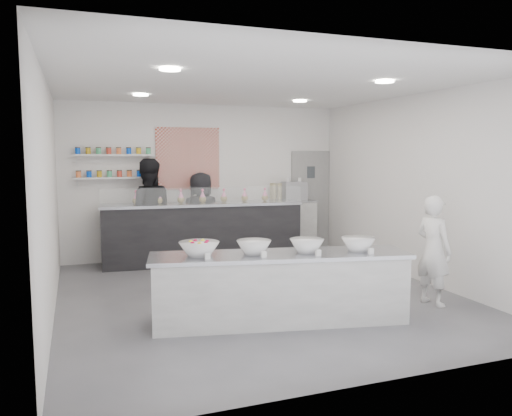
{
  "coord_description": "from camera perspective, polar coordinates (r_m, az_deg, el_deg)",
  "views": [
    {
      "loc": [
        -2.44,
        -6.66,
        2.06
      ],
      "look_at": [
        0.13,
        0.4,
        1.23
      ],
      "focal_mm": 35.0,
      "sensor_mm": 36.0,
      "label": 1
    }
  ],
  "objects": [
    {
      "name": "jar_shelf_upper",
      "position": [
        9.58,
        -15.94,
        5.84
      ],
      "size": [
        1.45,
        0.22,
        0.04
      ],
      "primitive_type": "cube",
      "color": "silver",
      "rests_on": "back_wall"
    },
    {
      "name": "espresso_machine",
      "position": [
        10.38,
        4.34,
        1.9
      ],
      "size": [
        0.49,
        0.34,
        0.38
      ],
      "primitive_type": "cube",
      "color": "#93969E",
      "rests_on": "espresso_ledge"
    },
    {
      "name": "downlight_1",
      "position": [
        6.9,
        14.49,
        13.8
      ],
      "size": [
        0.24,
        0.24,
        0.02
      ],
      "primitive_type": "cylinder",
      "color": "white",
      "rests_on": "ceiling"
    },
    {
      "name": "right_wall",
      "position": [
        8.46,
        17.94,
        2.22
      ],
      "size": [
        0.0,
        6.0,
        6.0
      ],
      "primitive_type": "plane",
      "rotation": [
        1.57,
        0.0,
        -1.57
      ],
      "color": "white",
      "rests_on": "floor"
    },
    {
      "name": "downlight_2",
      "position": [
        8.37,
        -13.04,
        12.47
      ],
      "size": [
        0.24,
        0.24,
        0.02
      ],
      "primitive_type": "cylinder",
      "color": "white",
      "rests_on": "ceiling"
    },
    {
      "name": "jar_shelf_lower",
      "position": [
        9.59,
        -15.86,
        3.33
      ],
      "size": [
        1.45,
        0.22,
        0.04
      ],
      "primitive_type": "cube",
      "color": "silver",
      "rests_on": "back_wall"
    },
    {
      "name": "woman_prep",
      "position": [
        7.17,
        19.62,
        -4.59
      ],
      "size": [
        0.45,
        0.6,
        1.49
      ],
      "primitive_type": "imported",
      "rotation": [
        0.0,
        0.0,
        1.75
      ],
      "color": "white",
      "rests_on": "floor"
    },
    {
      "name": "back_bar",
      "position": [
        9.37,
        -6.07,
        -2.87
      ],
      "size": [
        3.72,
        1.01,
        1.14
      ],
      "primitive_type": "cube",
      "rotation": [
        0.0,
        0.0,
        -0.09
      ],
      "color": "black",
      "rests_on": "floor"
    },
    {
      "name": "downlight_3",
      "position": [
        9.15,
        5.05,
        12.07
      ],
      "size": [
        0.24,
        0.24,
        0.02
      ],
      "primitive_type": "cylinder",
      "color": "white",
      "rests_on": "ceiling"
    },
    {
      "name": "ceiling",
      "position": [
        7.15,
        0.15,
        13.88
      ],
      "size": [
        6.0,
        6.0,
        0.0
      ],
      "primitive_type": "plane",
      "rotation": [
        3.14,
        0.0,
        0.0
      ],
      "color": "white",
      "rests_on": "floor"
    },
    {
      "name": "prep_bowls",
      "position": [
        6.02,
        2.83,
        -4.42
      ],
      "size": [
        2.42,
        0.97,
        0.17
      ],
      "primitive_type": null,
      "rotation": [
        0.0,
        0.0,
        -0.2
      ],
      "color": "white",
      "rests_on": "prep_counter"
    },
    {
      "name": "back_wall",
      "position": [
        9.97,
        -5.8,
        3.07
      ],
      "size": [
        5.5,
        0.0,
        5.5
      ],
      "primitive_type": "plane",
      "rotation": [
        1.57,
        0.0,
        0.0
      ],
      "color": "white",
      "rests_on": "floor"
    },
    {
      "name": "staff_right",
      "position": [
        9.6,
        -6.3,
        -0.97
      ],
      "size": [
        0.88,
        0.62,
        1.7
      ],
      "primitive_type": "imported",
      "rotation": [
        0.0,
        0.0,
        3.24
      ],
      "color": "black",
      "rests_on": "floor"
    },
    {
      "name": "pattern_panel",
      "position": [
        9.86,
        -7.77,
        5.62
      ],
      "size": [
        1.25,
        0.03,
        1.2
      ],
      "primitive_type": "cube",
      "color": "#B0220D",
      "rests_on": "back_wall"
    },
    {
      "name": "floor",
      "position": [
        7.38,
        0.14,
        -9.88
      ],
      "size": [
        6.0,
        6.0,
        0.0
      ],
      "primitive_type": "plane",
      "color": "#515156",
      "rests_on": "ground"
    },
    {
      "name": "preserve_jars",
      "position": [
        9.56,
        -15.9,
        5.0
      ],
      "size": [
        1.45,
        0.1,
        0.56
      ],
      "primitive_type": null,
      "color": "orange",
      "rests_on": "jar_shelf_lower"
    },
    {
      "name": "cup_stacks",
      "position": [
        10.23,
        2.27,
        1.82
      ],
      "size": [
        0.24,
        0.24,
        0.37
      ],
      "primitive_type": null,
      "color": "tan",
      "rests_on": "espresso_ledge"
    },
    {
      "name": "sneeze_guard",
      "position": [
        8.97,
        -5.82,
        1.39
      ],
      "size": [
        3.61,
        0.35,
        0.31
      ],
      "primitive_type": "cube",
      "rotation": [
        0.0,
        0.0,
        -0.09
      ],
      "color": "white",
      "rests_on": "back_bar"
    },
    {
      "name": "back_door",
      "position": [
        10.78,
        6.21,
        0.9
      ],
      "size": [
        0.88,
        0.04,
        2.1
      ],
      "primitive_type": "cube",
      "color": "gray",
      "rests_on": "floor"
    },
    {
      "name": "espresso_ledge",
      "position": [
        10.36,
        2.91,
        -2.15
      ],
      "size": [
        1.45,
        0.46,
        1.07
      ],
      "primitive_type": "cube",
      "color": "#ADADA9",
      "rests_on": "floor"
    },
    {
      "name": "left_wall",
      "position": [
        6.69,
        -22.58,
        1.04
      ],
      "size": [
        0.0,
        6.0,
        6.0
      ],
      "primitive_type": "plane",
      "rotation": [
        1.57,
        0.0,
        1.57
      ],
      "color": "white",
      "rests_on": "floor"
    },
    {
      "name": "staff_left",
      "position": [
        9.4,
        -12.26,
        -0.43
      ],
      "size": [
        1.01,
        0.82,
        1.96
      ],
      "primitive_type": "imported",
      "rotation": [
        0.0,
        0.0,
        3.06
      ],
      "color": "black",
      "rests_on": "floor"
    },
    {
      "name": "downlight_0",
      "position": [
        5.82,
        -9.8,
        15.34
      ],
      "size": [
        0.24,
        0.24,
        0.02
      ],
      "primitive_type": "cylinder",
      "color": "white",
      "rests_on": "ceiling"
    },
    {
      "name": "prep_counter",
      "position": [
        6.14,
        2.8,
        -9.11
      ],
      "size": [
        3.21,
        1.31,
        0.85
      ],
      "primitive_type": "cube",
      "rotation": [
        0.0,
        0.0,
        -0.2
      ],
      "color": "#ADADA9",
      "rests_on": "floor"
    },
    {
      "name": "cookie_bags",
      "position": [
        9.29,
        -6.12,
        1.37
      ],
      "size": [
        2.53,
        0.37,
        0.25
      ],
      "primitive_type": null,
      "rotation": [
        0.0,
        0.0,
        -0.09
      ],
      "color": "pink",
      "rests_on": "back_bar"
    },
    {
      "name": "label_cards",
      "position": [
        5.61,
        5.87,
        -5.75
      ],
      "size": [
        2.01,
        0.04,
        0.07
      ],
      "primitive_type": null,
      "color": "white",
      "rests_on": "prep_counter"
    }
  ]
}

